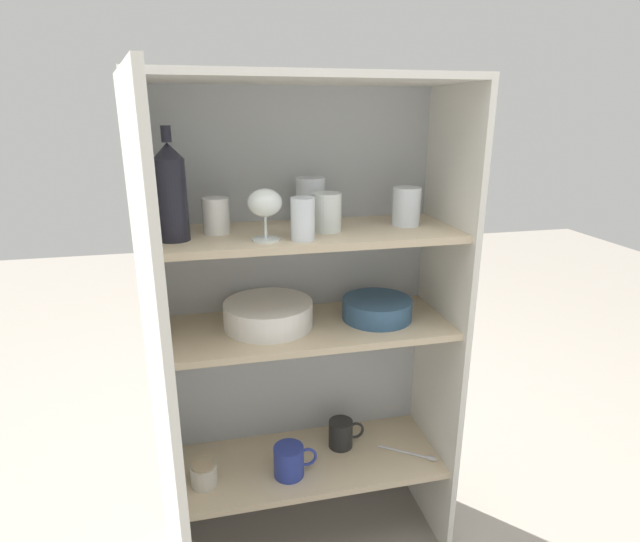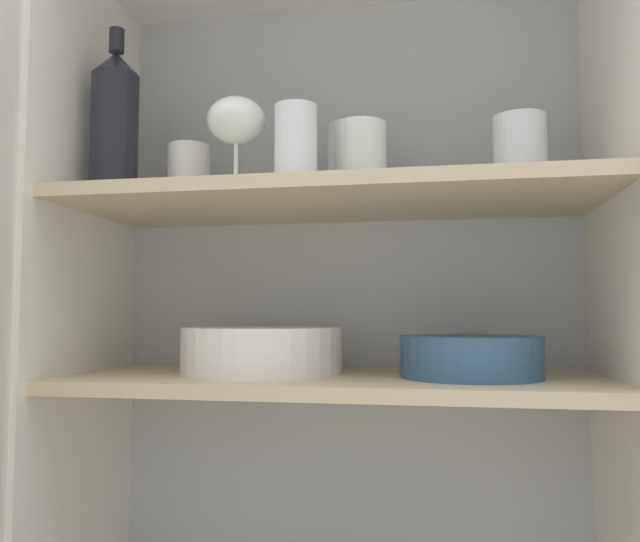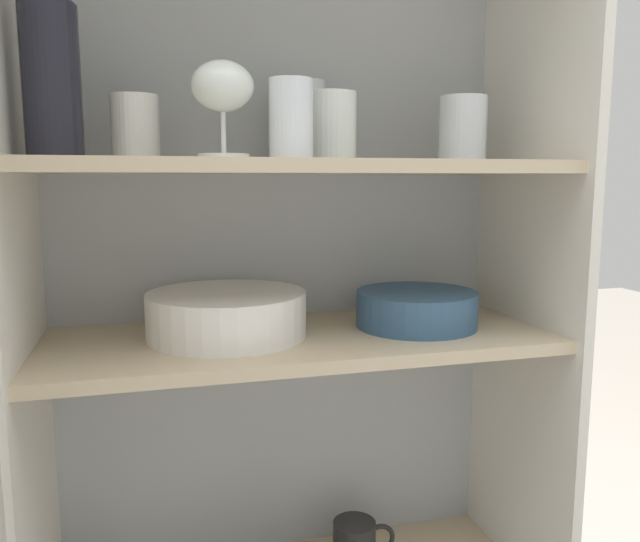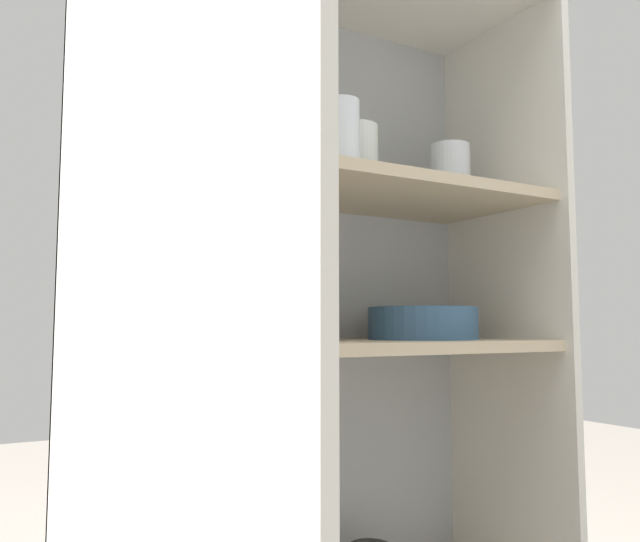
% 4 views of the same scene
% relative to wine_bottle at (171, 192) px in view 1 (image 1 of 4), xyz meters
% --- Properties ---
extents(cupboard_back_panel, '(0.84, 0.02, 1.42)m').
position_rel_wine_bottle_xyz_m(cupboard_back_panel, '(0.35, 0.20, -0.45)').
color(cupboard_back_panel, '#B2B7BC').
rests_on(cupboard_back_panel, ground_plane).
extents(cupboard_side_left, '(0.02, 0.35, 1.42)m').
position_rel_wine_bottle_xyz_m(cupboard_side_left, '(-0.06, 0.03, -0.45)').
color(cupboard_side_left, white).
rests_on(cupboard_side_left, ground_plane).
extents(cupboard_side_right, '(0.02, 0.35, 1.42)m').
position_rel_wine_bottle_xyz_m(cupboard_side_right, '(0.76, 0.03, -0.45)').
color(cupboard_side_right, white).
rests_on(cupboard_side_right, ground_plane).
extents(cupboard_top_panel, '(0.84, 0.35, 0.02)m').
position_rel_wine_bottle_xyz_m(cupboard_top_panel, '(0.35, 0.03, 0.27)').
color(cupboard_top_panel, white).
rests_on(cupboard_top_panel, cupboard_side_left).
extents(shelf_board_lower, '(0.81, 0.31, 0.02)m').
position_rel_wine_bottle_xyz_m(shelf_board_lower, '(0.35, 0.03, -0.87)').
color(shelf_board_lower, beige).
extents(shelf_board_middle, '(0.81, 0.31, 0.02)m').
position_rel_wine_bottle_xyz_m(shelf_board_middle, '(0.35, 0.03, -0.41)').
color(shelf_board_middle, beige).
extents(shelf_board_upper, '(0.81, 0.31, 0.02)m').
position_rel_wine_bottle_xyz_m(shelf_board_upper, '(0.35, 0.03, -0.13)').
color(shelf_board_upper, beige).
extents(cupboard_door, '(0.10, 0.41, 1.42)m').
position_rel_wine_bottle_xyz_m(cupboard_door, '(-0.03, -0.35, -0.45)').
color(cupboard_door, silver).
rests_on(cupboard_door, ground_plane).
extents(tumbler_glass_0, '(0.08, 0.08, 0.13)m').
position_rel_wine_bottle_xyz_m(tumbler_glass_0, '(0.37, 0.11, -0.06)').
color(tumbler_glass_0, white).
rests_on(tumbler_glass_0, shelf_board_upper).
extents(tumbler_glass_1, '(0.08, 0.08, 0.11)m').
position_rel_wine_bottle_xyz_m(tumbler_glass_1, '(0.63, 0.04, -0.07)').
color(tumbler_glass_1, white).
rests_on(tumbler_glass_1, shelf_board_upper).
extents(tumbler_glass_2, '(0.08, 0.08, 0.10)m').
position_rel_wine_bottle_xyz_m(tumbler_glass_2, '(0.39, 0.02, -0.07)').
color(tumbler_glass_2, white).
rests_on(tumbler_glass_2, shelf_board_upper).
extents(tumbler_glass_3, '(0.06, 0.06, 0.11)m').
position_rel_wine_bottle_xyz_m(tumbler_glass_3, '(0.31, -0.07, -0.07)').
color(tumbler_glass_3, white).
rests_on(tumbler_glass_3, shelf_board_upper).
extents(tumbler_glass_4, '(0.07, 0.07, 0.09)m').
position_rel_wine_bottle_xyz_m(tumbler_glass_4, '(0.10, 0.06, -0.07)').
color(tumbler_glass_4, white).
rests_on(tumbler_glass_4, shelf_board_upper).
extents(wine_glass_0, '(0.09, 0.09, 0.13)m').
position_rel_wine_bottle_xyz_m(wine_glass_0, '(0.22, -0.05, -0.03)').
color(wine_glass_0, white).
rests_on(wine_glass_0, shelf_board_upper).
extents(wine_bottle, '(0.08, 0.08, 0.28)m').
position_rel_wine_bottle_xyz_m(wine_bottle, '(0.00, 0.00, 0.00)').
color(wine_bottle, black).
rests_on(wine_bottle, shelf_board_upper).
extents(plate_stack_white, '(0.25, 0.25, 0.07)m').
position_rel_wine_bottle_xyz_m(plate_stack_white, '(0.23, 0.05, -0.36)').
color(plate_stack_white, white).
rests_on(plate_stack_white, shelf_board_middle).
extents(mixing_bowl_large, '(0.21, 0.21, 0.06)m').
position_rel_wine_bottle_xyz_m(mixing_bowl_large, '(0.55, 0.04, -0.37)').
color(mixing_bowl_large, '#33567A').
rests_on(mixing_bowl_large, shelf_board_middle).
extents(coffee_mug_primary, '(0.12, 0.08, 0.09)m').
position_rel_wine_bottle_xyz_m(coffee_mug_primary, '(0.46, 0.08, -0.81)').
color(coffee_mug_primary, black).
rests_on(coffee_mug_primary, shelf_board_lower).
extents(coffee_mug_extra_1, '(0.13, 0.09, 0.10)m').
position_rel_wine_bottle_xyz_m(coffee_mug_extra_1, '(0.27, -0.02, -0.81)').
color(coffee_mug_extra_1, '#283893').
rests_on(coffee_mug_extra_1, shelf_board_lower).
extents(storage_jar, '(0.08, 0.08, 0.07)m').
position_rel_wine_bottle_xyz_m(storage_jar, '(0.02, -0.01, -0.82)').
color(storage_jar, beige).
rests_on(storage_jar, shelf_board_lower).
extents(serving_spoon, '(0.16, 0.12, 0.01)m').
position_rel_wine_bottle_xyz_m(serving_spoon, '(0.67, -0.02, -0.86)').
color(serving_spoon, silver).
rests_on(serving_spoon, shelf_board_lower).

